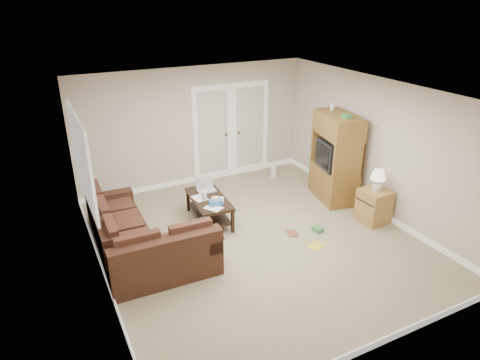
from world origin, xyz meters
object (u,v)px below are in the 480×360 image
tv_armoire (335,157)px  side_cabinet (374,203)px  coffee_table (209,208)px  sectional_sofa (138,241)px

tv_armoire → side_cabinet: 1.25m
side_cabinet → coffee_table: bearing=150.5°
sectional_sofa → tv_armoire: (4.07, 0.38, 0.58)m
coffee_table → side_cabinet: bearing=-22.9°
coffee_table → side_cabinet: side_cabinet is taller
side_cabinet → tv_armoire: bearing=89.5°
sectional_sofa → coffee_table: size_ratio=2.10×
sectional_sofa → side_cabinet: 4.18m
coffee_table → tv_armoire: (2.61, -0.23, 0.62)m
tv_armoire → side_cabinet: bearing=-76.0°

